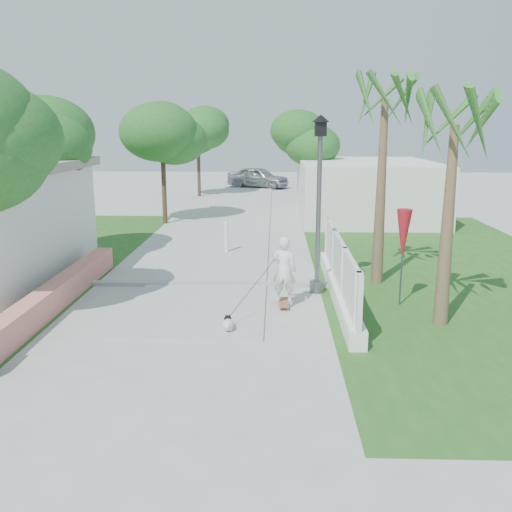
{
  "coord_description": "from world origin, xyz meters",
  "views": [
    {
      "loc": [
        1.81,
        -8.6,
        4.16
      ],
      "look_at": [
        1.37,
        4.82,
        1.1
      ],
      "focal_mm": 40.0,
      "sensor_mm": 36.0,
      "label": 1
    }
  ],
  "objects_px": {
    "bollard": "(226,236)",
    "dog": "(228,324)",
    "street_lamp": "(319,198)",
    "skateboarder": "(259,284)",
    "parked_car": "(258,177)",
    "patio_umbrella": "(403,236)"
  },
  "relations": [
    {
      "from": "street_lamp",
      "to": "patio_umbrella",
      "type": "height_order",
      "value": "street_lamp"
    },
    {
      "from": "bollard",
      "to": "dog",
      "type": "height_order",
      "value": "bollard"
    },
    {
      "from": "bollard",
      "to": "patio_umbrella",
      "type": "bearing_deg",
      "value": -50.09
    },
    {
      "from": "parked_car",
      "to": "patio_umbrella",
      "type": "bearing_deg",
      "value": -149.06
    },
    {
      "from": "bollard",
      "to": "parked_car",
      "type": "xyz_separation_m",
      "value": [
        0.44,
        20.86,
        0.14
      ]
    },
    {
      "from": "street_lamp",
      "to": "bollard",
      "type": "height_order",
      "value": "street_lamp"
    },
    {
      "from": "bollard",
      "to": "patio_umbrella",
      "type": "distance_m",
      "value": 7.25
    },
    {
      "from": "dog",
      "to": "parked_car",
      "type": "relative_size",
      "value": 0.12
    },
    {
      "from": "bollard",
      "to": "parked_car",
      "type": "height_order",
      "value": "parked_car"
    },
    {
      "from": "dog",
      "to": "street_lamp",
      "type": "bearing_deg",
      "value": 49.36
    },
    {
      "from": "street_lamp",
      "to": "skateboarder",
      "type": "height_order",
      "value": "street_lamp"
    },
    {
      "from": "bollard",
      "to": "dog",
      "type": "xyz_separation_m",
      "value": [
        0.67,
        -7.51,
        -0.39
      ]
    },
    {
      "from": "skateboarder",
      "to": "bollard",
      "type": "bearing_deg",
      "value": -63.95
    },
    {
      "from": "dog",
      "to": "parked_car",
      "type": "bearing_deg",
      "value": 83.88
    },
    {
      "from": "street_lamp",
      "to": "dog",
      "type": "xyz_separation_m",
      "value": [
        -2.03,
        -3.01,
        -2.24
      ]
    },
    {
      "from": "street_lamp",
      "to": "patio_umbrella",
      "type": "xyz_separation_m",
      "value": [
        1.9,
        -1.0,
        -0.74
      ]
    },
    {
      "from": "patio_umbrella",
      "to": "parked_car",
      "type": "xyz_separation_m",
      "value": [
        -4.16,
        26.36,
        -0.96
      ]
    },
    {
      "from": "patio_umbrella",
      "to": "dog",
      "type": "height_order",
      "value": "patio_umbrella"
    },
    {
      "from": "patio_umbrella",
      "to": "parked_car",
      "type": "bearing_deg",
      "value": 98.96
    },
    {
      "from": "parked_car",
      "to": "bollard",
      "type": "bearing_deg",
      "value": -159.24
    },
    {
      "from": "patio_umbrella",
      "to": "street_lamp",
      "type": "bearing_deg",
      "value": 152.24
    },
    {
      "from": "parked_car",
      "to": "street_lamp",
      "type": "bearing_deg",
      "value": -152.94
    }
  ]
}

